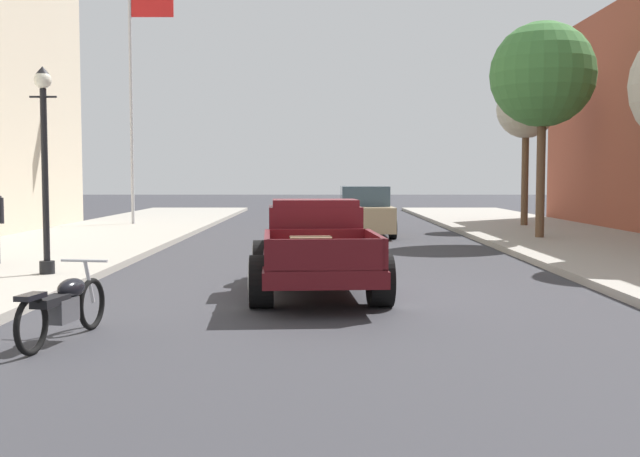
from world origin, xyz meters
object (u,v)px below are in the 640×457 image
at_px(motorcycle_parked, 61,305).
at_px(street_lamp_near, 41,154).
at_px(car_background_tan, 361,213).
at_px(street_tree_second, 540,75).
at_px(flagpole, 134,76).
at_px(hotrod_truck_maroon, 312,248).
at_px(street_tree_third, 523,110).

xyz_separation_m(motorcycle_parked, street_lamp_near, (-2.06, 5.25, 1.94)).
distance_m(motorcycle_parked, car_background_tan, 16.96).
bearing_deg(street_tree_second, flagpole, 154.06).
bearing_deg(motorcycle_parked, street_lamp_near, 111.38).
height_order(hotrod_truck_maroon, street_tree_third, street_tree_third).
relative_size(car_background_tan, street_lamp_near, 1.12).
bearing_deg(street_tree_third, hotrod_truck_maroon, -116.25).
bearing_deg(flagpole, street_tree_third, -3.38).
xyz_separation_m(car_background_tan, street_lamp_near, (-6.58, -11.09, 1.62)).
bearing_deg(street_lamp_near, car_background_tan, 59.33).
xyz_separation_m(car_background_tan, street_tree_third, (6.20, 3.37, 3.65)).
xyz_separation_m(car_background_tan, flagpole, (-8.45, 4.23, 5.00)).
bearing_deg(street_tree_third, car_background_tan, -151.48).
xyz_separation_m(hotrod_truck_maroon, motorcycle_parked, (-2.97, -4.01, -0.31)).
bearing_deg(motorcycle_parked, street_tree_second, 55.32).
xyz_separation_m(hotrod_truck_maroon, street_lamp_near, (-5.03, 1.25, 1.63)).
bearing_deg(car_background_tan, flagpole, 153.38).
bearing_deg(flagpole, car_background_tan, -26.62).
bearing_deg(hotrod_truck_maroon, motorcycle_parked, -126.59).
height_order(motorcycle_parked, street_lamp_near, street_lamp_near).
relative_size(street_tree_second, street_tree_third, 1.18).
bearing_deg(street_tree_second, hotrod_truck_maroon, -123.88).
bearing_deg(street_lamp_near, street_tree_third, 48.54).
xyz_separation_m(motorcycle_parked, street_tree_second, (9.66, 13.97, 4.52)).
xyz_separation_m(hotrod_truck_maroon, street_tree_second, (6.69, 9.96, 4.21)).
distance_m(hotrod_truck_maroon, motorcycle_parked, 5.00).
height_order(street_tree_second, street_tree_third, street_tree_second).
relative_size(motorcycle_parked, street_lamp_near, 0.55).
relative_size(motorcycle_parked, street_tree_second, 0.33).
relative_size(car_background_tan, street_tree_third, 0.80).
bearing_deg(street_tree_third, flagpole, 176.62).
xyz_separation_m(motorcycle_parked, car_background_tan, (4.52, 16.34, 0.33)).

